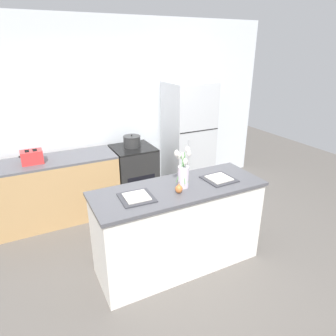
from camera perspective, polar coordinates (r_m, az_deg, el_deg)
The scene contains 12 objects.
ground_plane at distance 3.58m, azimuth 1.90°, elevation -17.59°, with size 10.00×10.00×0.00m, color #59544F.
back_wall at distance 4.70m, azimuth -9.86°, elevation 10.31°, with size 5.20×0.08×2.70m.
kitchen_island at distance 3.29m, azimuth 2.01°, elevation -11.15°, with size 1.80×0.66×0.96m.
back_counter at distance 4.41m, azimuth -20.70°, elevation -3.99°, with size 1.68×0.60×0.90m.
stove_range at distance 4.63m, azimuth -6.46°, elevation -1.35°, with size 0.60×0.61×0.90m.
refrigerator at distance 4.87m, azimuth 3.85°, elevation 5.50°, with size 0.68×0.67×1.79m.
flower_vase at distance 3.00m, azimuth 2.91°, elevation -0.73°, with size 0.16×0.18×0.43m.
pear_figurine at distance 2.92m, azimuth 2.09°, elevation -3.94°, with size 0.07×0.07×0.12m.
plate_setting_left at distance 2.85m, azimuth -5.99°, elevation -5.58°, with size 0.33×0.33×0.02m.
plate_setting_right at distance 3.27m, azimuth 9.70°, elevation -2.02°, with size 0.33×0.33×0.02m.
toaster at distance 4.17m, azimuth -24.49°, elevation 1.93°, with size 0.28×0.18×0.17m.
cooking_pot at distance 4.48m, azimuth -6.89°, elevation 5.08°, with size 0.26×0.26×0.19m.
Camera 1 is at (-1.35, -2.40, 2.29)m, focal length 32.00 mm.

